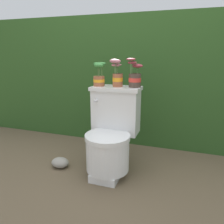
% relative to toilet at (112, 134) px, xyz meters
% --- Properties ---
extents(ground_plane, '(12.00, 12.00, 0.00)m').
position_rel_toilet_xyz_m(ground_plane, '(-0.03, -0.11, -0.35)').
color(ground_plane, brown).
extents(hedge_backdrop, '(4.06, 0.82, 1.41)m').
position_rel_toilet_xyz_m(hedge_backdrop, '(-0.03, 1.02, 0.36)').
color(hedge_backdrop, '#284C1E').
rests_on(hedge_backdrop, ground).
extents(toilet, '(0.43, 0.53, 0.73)m').
position_rel_toilet_xyz_m(toilet, '(0.00, 0.00, 0.00)').
color(toilet, silver).
rests_on(toilet, ground).
extents(potted_plant_left, '(0.12, 0.10, 0.21)m').
position_rel_toilet_xyz_m(potted_plant_left, '(-0.16, 0.13, 0.48)').
color(potted_plant_left, '#9E5638').
rests_on(potted_plant_left, toilet).
extents(potted_plant_midleft, '(0.11, 0.11, 0.24)m').
position_rel_toilet_xyz_m(potted_plant_midleft, '(0.00, 0.14, 0.50)').
color(potted_plant_midleft, '#9E5638').
rests_on(potted_plant_midleft, toilet).
extents(potted_plant_middle, '(0.13, 0.12, 0.24)m').
position_rel_toilet_xyz_m(potted_plant_middle, '(0.16, 0.15, 0.48)').
color(potted_plant_middle, '#47382D').
rests_on(potted_plant_middle, toilet).
extents(garden_stone, '(0.16, 0.13, 0.09)m').
position_rel_toilet_xyz_m(garden_stone, '(-0.46, -0.11, -0.30)').
color(garden_stone, gray).
rests_on(garden_stone, ground).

